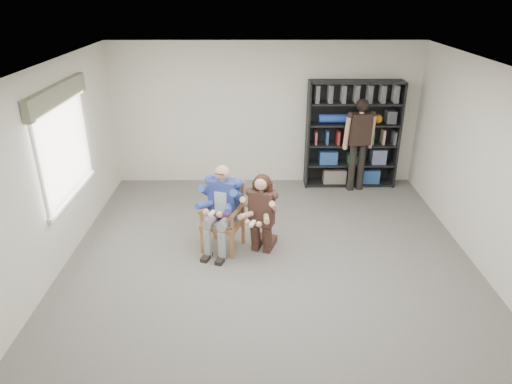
{
  "coord_description": "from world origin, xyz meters",
  "views": [
    {
      "loc": [
        -0.23,
        -5.28,
        3.74
      ],
      "look_at": [
        -0.2,
        0.6,
        1.05
      ],
      "focal_mm": 32.0,
      "sensor_mm": 36.0,
      "label": 1
    }
  ],
  "objects_px": {
    "armchair": "(222,218)",
    "bookshelf": "(352,135)",
    "kneeling_woman": "(261,215)",
    "standing_man": "(359,146)",
    "seated_man": "(222,208)"
  },
  "relations": [
    {
      "from": "seated_man",
      "to": "standing_man",
      "type": "distance_m",
      "value": 3.34
    },
    {
      "from": "kneeling_woman",
      "to": "standing_man",
      "type": "distance_m",
      "value": 3.03
    },
    {
      "from": "kneeling_woman",
      "to": "standing_man",
      "type": "relative_size",
      "value": 0.69
    },
    {
      "from": "kneeling_woman",
      "to": "standing_man",
      "type": "xyz_separation_m",
      "value": [
        1.91,
        2.34,
        0.28
      ]
    },
    {
      "from": "armchair",
      "to": "bookshelf",
      "type": "xyz_separation_m",
      "value": [
        2.41,
        2.47,
        0.52
      ]
    },
    {
      "from": "armchair",
      "to": "seated_man",
      "type": "xyz_separation_m",
      "value": [
        -0.0,
        0.0,
        0.16
      ]
    },
    {
      "from": "bookshelf",
      "to": "standing_man",
      "type": "bearing_deg",
      "value": -72.03
    },
    {
      "from": "armchair",
      "to": "kneeling_woman",
      "type": "relative_size",
      "value": 0.84
    },
    {
      "from": "armchair",
      "to": "bookshelf",
      "type": "relative_size",
      "value": 0.5
    },
    {
      "from": "seated_man",
      "to": "standing_man",
      "type": "xyz_separation_m",
      "value": [
        2.49,
        2.22,
        0.22
      ]
    },
    {
      "from": "armchair",
      "to": "bookshelf",
      "type": "height_order",
      "value": "bookshelf"
    },
    {
      "from": "armchair",
      "to": "seated_man",
      "type": "distance_m",
      "value": 0.16
    },
    {
      "from": "kneeling_woman",
      "to": "armchair",
      "type": "bearing_deg",
      "value": -172.39
    },
    {
      "from": "bookshelf",
      "to": "armchair",
      "type": "bearing_deg",
      "value": -134.26
    },
    {
      "from": "armchair",
      "to": "kneeling_woman",
      "type": "distance_m",
      "value": 0.6
    }
  ]
}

